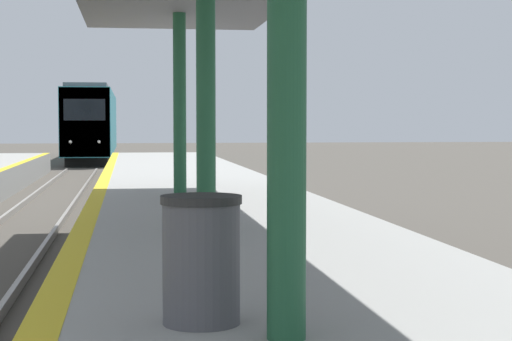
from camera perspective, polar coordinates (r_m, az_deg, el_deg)
train at (r=56.70m, az=-10.81°, el=3.05°), size 2.69×21.93×4.54m
trash_bin at (r=6.23m, az=-3.66°, el=-5.92°), size 0.59×0.59×0.93m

